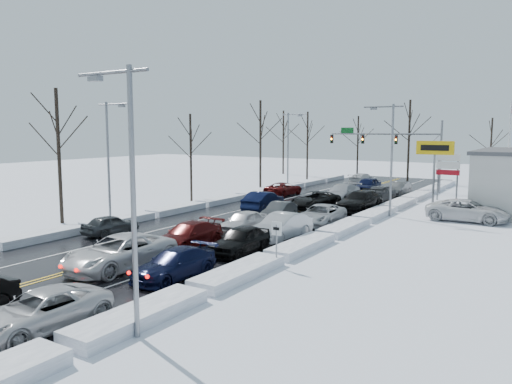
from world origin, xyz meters
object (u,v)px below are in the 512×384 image
Objects in this scene: tires_plus_sign at (435,152)px; flagpole at (511,140)px; oncoming_car_0 at (263,211)px; traffic_signal_mast at (396,143)px.

tires_plus_sign is 14.79m from flagpole.
tires_plus_sign is at bearing -148.51° from oncoming_car_0.
tires_plus_sign is (7.05, -12.00, -0.49)m from traffic_signal_mast.
traffic_signal_mast is 22.27m from oncoming_car_0.
traffic_signal_mast is 2.60× the size of oncoming_car_0.
oncoming_car_0 is (-16.86, -22.97, -5.93)m from flagpole.
traffic_signal_mast is at bearing -108.62° from oncoming_car_0.
flagpole is 1.96× the size of oncoming_car_0.
oncoming_car_0 is at bearing -126.28° from flagpole.
flagpole is (11.72, 2.01, 0.45)m from traffic_signal_mast.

